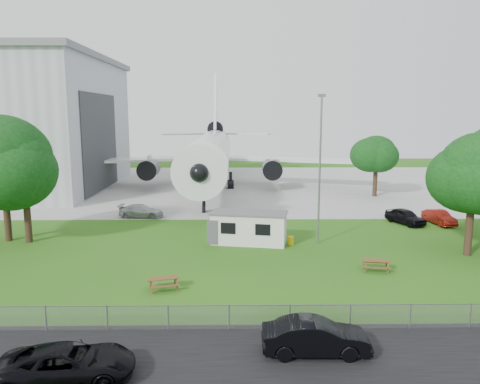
{
  "coord_description": "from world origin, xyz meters",
  "views": [
    {
      "loc": [
        1.25,
        -31.23,
        10.57
      ],
      "look_at": [
        1.77,
        8.0,
        4.0
      ],
      "focal_mm": 35.0,
      "sensor_mm": 36.0,
      "label": 1
    }
  ],
  "objects_px": {
    "site_cabin": "(249,228)",
    "car_centre_sedan": "(315,337)",
    "picnic_west": "(164,290)",
    "picnic_east": "(375,271)",
    "airliner": "(211,151)"
  },
  "relations": [
    {
      "from": "picnic_west",
      "to": "picnic_east",
      "type": "distance_m",
      "value": 14.33
    },
    {
      "from": "picnic_west",
      "to": "picnic_east",
      "type": "relative_size",
      "value": 1.0
    },
    {
      "from": "airliner",
      "to": "picnic_west",
      "type": "xyz_separation_m",
      "value": [
        -1.04,
        -39.92,
        -5.27
      ]
    },
    {
      "from": "airliner",
      "to": "picnic_west",
      "type": "distance_m",
      "value": 40.28
    },
    {
      "from": "picnic_east",
      "to": "car_centre_sedan",
      "type": "xyz_separation_m",
      "value": [
        -6.05,
        -11.12,
        0.78
      ]
    },
    {
      "from": "airliner",
      "to": "picnic_west",
      "type": "height_order",
      "value": "airliner"
    },
    {
      "from": "picnic_west",
      "to": "picnic_east",
      "type": "bearing_deg",
      "value": -3.54
    },
    {
      "from": "airliner",
      "to": "car_centre_sedan",
      "type": "relative_size",
      "value": 10.03
    },
    {
      "from": "picnic_west",
      "to": "car_centre_sedan",
      "type": "relative_size",
      "value": 0.38
    },
    {
      "from": "site_cabin",
      "to": "picnic_west",
      "type": "xyz_separation_m",
      "value": [
        -5.54,
        -10.33,
        -1.31
      ]
    },
    {
      "from": "car_centre_sedan",
      "to": "picnic_west",
      "type": "bearing_deg",
      "value": 45.93
    },
    {
      "from": "site_cabin",
      "to": "car_centre_sedan",
      "type": "xyz_separation_m",
      "value": [
        2.35,
        -18.16,
        -0.53
      ]
    },
    {
      "from": "site_cabin",
      "to": "picnic_west",
      "type": "bearing_deg",
      "value": -118.23
    },
    {
      "from": "site_cabin",
      "to": "car_centre_sedan",
      "type": "height_order",
      "value": "site_cabin"
    },
    {
      "from": "airliner",
      "to": "car_centre_sedan",
      "type": "distance_m",
      "value": 48.46
    }
  ]
}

